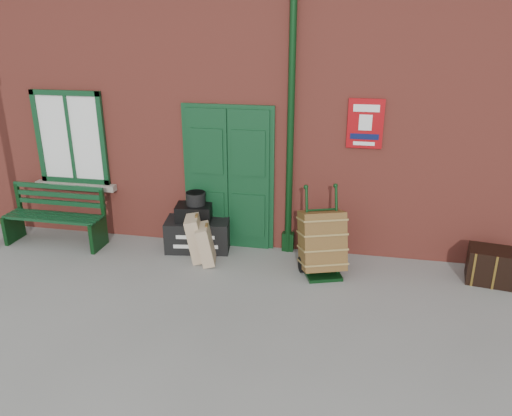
% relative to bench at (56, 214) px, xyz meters
% --- Properties ---
extents(ground, '(80.00, 80.00, 0.00)m').
position_rel_bench_xyz_m(ground, '(3.06, -1.01, -0.49)').
color(ground, gray).
rests_on(ground, ground).
extents(station_building, '(10.30, 4.30, 4.36)m').
position_rel_bench_xyz_m(station_building, '(3.06, 2.48, 1.67)').
color(station_building, '#A04133').
rests_on(station_building, ground).
extents(bench, '(1.59, 0.51, 0.98)m').
position_rel_bench_xyz_m(bench, '(0.00, 0.00, 0.00)').
color(bench, '#0F3A1D').
rests_on(bench, ground).
extents(houdini_trunk, '(1.06, 0.69, 0.49)m').
position_rel_bench_xyz_m(houdini_trunk, '(2.31, 0.21, -0.25)').
color(houdini_trunk, black).
rests_on(houdini_trunk, ground).
extents(strongbox, '(0.60, 0.47, 0.25)m').
position_rel_bench_xyz_m(strongbox, '(2.26, 0.21, 0.12)').
color(strongbox, black).
rests_on(strongbox, houdini_trunk).
extents(hatbox, '(0.34, 0.34, 0.20)m').
position_rel_bench_xyz_m(hatbox, '(2.29, 0.24, 0.35)').
color(hatbox, black).
rests_on(hatbox, strongbox).
extents(suitcase_back, '(0.40, 0.54, 0.70)m').
position_rel_bench_xyz_m(suitcase_back, '(2.39, -0.13, -0.14)').
color(suitcase_back, tan).
rests_on(suitcase_back, ground).
extents(suitcase_front, '(0.37, 0.49, 0.60)m').
position_rel_bench_xyz_m(suitcase_front, '(2.57, -0.23, -0.19)').
color(suitcase_front, tan).
rests_on(suitcase_front, ground).
extents(porter_trolley, '(0.78, 0.81, 1.24)m').
position_rel_bench_xyz_m(porter_trolley, '(4.28, -0.20, -0.01)').
color(porter_trolley, black).
rests_on(porter_trolley, ground).
extents(dark_trunk, '(0.73, 0.54, 0.49)m').
position_rel_bench_xyz_m(dark_trunk, '(6.63, -0.02, -0.25)').
color(dark_trunk, black).
rests_on(dark_trunk, ground).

